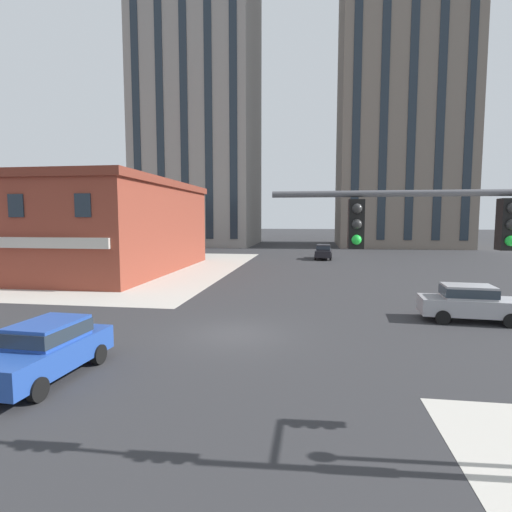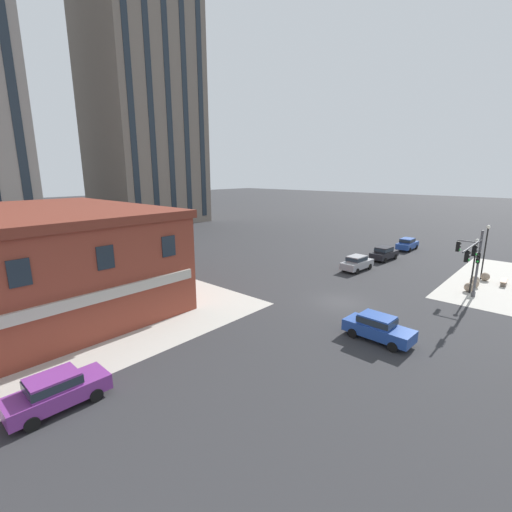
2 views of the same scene
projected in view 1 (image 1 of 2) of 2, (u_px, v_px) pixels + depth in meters
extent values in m
plane|color=#2D2D30|center=(234.00, 334.00, 16.30)|extent=(320.00, 320.00, 0.00)
cube|color=#B7B2A8|center=(73.00, 267.00, 38.89)|extent=(32.00, 32.00, 0.02)
cylinder|color=#4C4C51|center=(462.00, 193.00, 7.02)|extent=(6.68, 0.12, 0.12)
cube|color=black|center=(507.00, 224.00, 6.96)|extent=(0.28, 0.28, 0.90)
sphere|color=#282828|center=(512.00, 225.00, 6.80)|extent=(0.18, 0.18, 0.18)
sphere|color=green|center=(511.00, 241.00, 6.83)|extent=(0.18, 0.18, 0.18)
cube|color=black|center=(356.00, 224.00, 7.33)|extent=(0.28, 0.28, 0.90)
sphere|color=#282828|center=(357.00, 209.00, 7.15)|extent=(0.18, 0.18, 0.18)
sphere|color=#282828|center=(357.00, 224.00, 7.17)|extent=(0.18, 0.18, 0.18)
sphere|color=green|center=(356.00, 240.00, 7.20)|extent=(0.18, 0.18, 0.18)
cube|color=#23479E|center=(46.00, 355.00, 11.77)|extent=(1.98, 4.48, 0.76)
cube|color=#23479E|center=(48.00, 331.00, 11.85)|extent=(1.60, 2.18, 0.60)
cube|color=#232D38|center=(48.00, 331.00, 11.85)|extent=(1.64, 2.27, 0.40)
cylinder|color=black|center=(38.00, 389.00, 10.31)|extent=(0.25, 0.65, 0.64)
cylinder|color=black|center=(99.00, 354.00, 12.97)|extent=(0.25, 0.65, 0.64)
cylinder|color=black|center=(53.00, 351.00, 13.30)|extent=(0.25, 0.65, 0.64)
cube|color=#99999E|center=(471.00, 306.00, 18.29)|extent=(4.52, 2.08, 0.76)
cube|color=#99999E|center=(468.00, 292.00, 18.26)|extent=(2.22, 1.65, 0.60)
cube|color=#232D38|center=(468.00, 292.00, 18.26)|extent=(2.31, 1.69, 0.40)
cylinder|color=black|center=(497.00, 312.00, 18.84)|extent=(0.65, 0.27, 0.64)
cylinder|color=black|center=(511.00, 321.00, 17.22)|extent=(0.65, 0.27, 0.64)
cylinder|color=black|center=(435.00, 309.00, 19.44)|extent=(0.65, 0.27, 0.64)
cylinder|color=black|center=(443.00, 317.00, 17.81)|extent=(0.65, 0.27, 0.64)
cube|color=black|center=(323.00, 253.00, 46.11)|extent=(2.00, 4.49, 0.76)
cube|color=black|center=(323.00, 247.00, 45.90)|extent=(1.61, 2.19, 0.60)
cube|color=#232D38|center=(323.00, 247.00, 45.90)|extent=(1.65, 2.28, 0.40)
cylinder|color=black|center=(317.00, 255.00, 47.64)|extent=(0.25, 0.65, 0.64)
cylinder|color=black|center=(331.00, 255.00, 47.31)|extent=(0.25, 0.65, 0.64)
cylinder|color=black|center=(315.00, 257.00, 44.98)|extent=(0.25, 0.65, 0.64)
cylinder|color=black|center=(330.00, 258.00, 44.65)|extent=(0.25, 0.65, 0.64)
cube|color=brown|center=(51.00, 229.00, 36.66)|extent=(23.46, 19.97, 7.37)
cube|color=brown|center=(49.00, 185.00, 36.28)|extent=(23.92, 20.37, 0.60)
cube|color=#1E2833|center=(16.00, 206.00, 25.93)|extent=(1.10, 0.08, 1.50)
cube|color=#1E2833|center=(83.00, 205.00, 25.26)|extent=(1.10, 0.08, 1.50)
cube|color=#70665B|center=(402.00, 31.00, 65.95)|extent=(19.87, 18.17, 71.01)
cube|color=#1E2833|center=(359.00, 6.00, 58.10)|extent=(1.20, 0.10, 68.17)
cube|color=#1E2833|center=(387.00, 3.00, 57.52)|extent=(1.20, 0.10, 68.17)
cube|color=#1E2833|center=(416.00, 1.00, 56.95)|extent=(1.20, 0.10, 68.17)
cube|color=gray|center=(199.00, 31.00, 68.85)|extent=(19.41, 17.78, 73.66)
cube|color=#1E2833|center=(133.00, 8.00, 61.16)|extent=(1.20, 0.10, 70.71)
cube|color=#1E2833|center=(157.00, 6.00, 60.60)|extent=(1.20, 0.10, 70.71)
cube|color=#1E2833|center=(182.00, 4.00, 60.04)|extent=(1.20, 0.10, 70.71)
cube|color=#1E2833|center=(207.00, 2.00, 59.48)|extent=(1.20, 0.10, 70.71)
cube|color=#1E2833|center=(233.00, 0.00, 58.92)|extent=(1.20, 0.10, 70.71)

